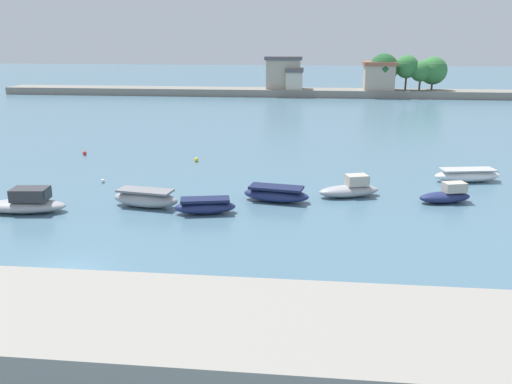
% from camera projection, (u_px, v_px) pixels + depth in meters
% --- Properties ---
extents(ground_plane, '(400.00, 400.00, 0.00)m').
position_uv_depth(ground_plane, '(65.00, 272.00, 26.47)').
color(ground_plane, slate).
extents(moored_boat_1, '(5.70, 2.55, 1.65)m').
position_uv_depth(moored_boat_1, '(26.00, 203.00, 35.38)').
color(moored_boat_1, '#9E9EA3').
rests_on(moored_boat_1, ground).
extents(moored_boat_2, '(4.90, 2.42, 1.22)m').
position_uv_depth(moored_boat_2, '(146.00, 198.00, 36.51)').
color(moored_boat_2, '#9E9EA3').
rests_on(moored_boat_2, ground).
extents(moored_boat_3, '(4.20, 2.22, 1.04)m').
position_uv_depth(moored_boat_3, '(205.00, 206.00, 35.15)').
color(moored_boat_3, navy).
rests_on(moored_boat_3, ground).
extents(moored_boat_4, '(4.91, 2.50, 1.10)m').
position_uv_depth(moored_boat_4, '(276.00, 194.00, 37.73)').
color(moored_boat_4, navy).
rests_on(moored_boat_4, ground).
extents(moored_boat_5, '(4.79, 2.94, 1.60)m').
position_uv_depth(moored_boat_5, '(350.00, 189.00, 38.86)').
color(moored_boat_5, '#9E9EA3').
rests_on(moored_boat_5, ground).
extents(moored_boat_6, '(3.97, 2.34, 1.43)m').
position_uv_depth(moored_boat_6, '(447.00, 195.00, 37.49)').
color(moored_boat_6, navy).
rests_on(moored_boat_6, ground).
extents(moored_boat_7, '(5.55, 2.66, 1.03)m').
position_uv_depth(moored_boat_7, '(467.00, 175.00, 42.97)').
color(moored_boat_7, white).
rests_on(moored_boat_7, ground).
extents(mooring_buoy_0, '(0.32, 0.32, 0.32)m').
position_uv_depth(mooring_buoy_0, '(103.00, 181.00, 42.63)').
color(mooring_buoy_0, white).
rests_on(mooring_buoy_0, ground).
extents(mooring_buoy_1, '(0.40, 0.40, 0.40)m').
position_uv_depth(mooring_buoy_1, '(196.00, 160.00, 49.77)').
color(mooring_buoy_1, yellow).
rests_on(mooring_buoy_1, ground).
extents(mooring_buoy_3, '(0.40, 0.40, 0.40)m').
position_uv_depth(mooring_buoy_3, '(85.00, 153.00, 52.56)').
color(mooring_buoy_3, red).
rests_on(mooring_buoy_3, ground).
extents(distant_shoreline, '(99.74, 6.62, 8.16)m').
position_uv_depth(distant_shoreline, '(309.00, 82.00, 103.86)').
color(distant_shoreline, gray).
rests_on(distant_shoreline, ground).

